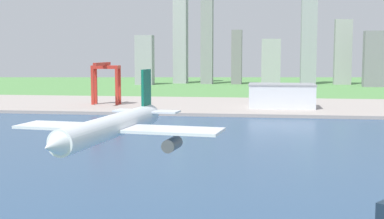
# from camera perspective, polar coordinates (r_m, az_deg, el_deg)

# --- Properties ---
(ground_plane) EXTENTS (2400.00, 2400.00, 0.00)m
(ground_plane) POSITION_cam_1_polar(r_m,az_deg,el_deg) (256.20, 4.52, -4.13)
(ground_plane) COLOR #548E49
(water_bay) EXTENTS (840.00, 360.00, 0.15)m
(water_bay) POSITION_cam_1_polar(r_m,az_deg,el_deg) (197.56, 3.48, -7.19)
(water_bay) COLOR #2D4C70
(water_bay) RESTS_ON ground
(industrial_pier) EXTENTS (840.00, 140.00, 2.50)m
(industrial_pier) POSITION_cam_1_polar(r_m,az_deg,el_deg) (444.15, 5.98, 0.38)
(industrial_pier) COLOR #A39891
(industrial_pier) RESTS_ON ground
(airplane_landing) EXTENTS (38.03, 41.72, 13.29)m
(airplane_landing) POSITION_cam_1_polar(r_m,az_deg,el_deg) (91.19, -8.67, -1.91)
(airplane_landing) COLOR silver
(port_crane_red) EXTENTS (23.35, 39.67, 35.65)m
(port_crane_red) POSITION_cam_1_polar(r_m,az_deg,el_deg) (446.07, -9.45, 3.82)
(port_crane_red) COLOR #B72D23
(port_crane_red) RESTS_ON industrial_pier
(warehouse_main) EXTENTS (52.15, 32.59, 19.03)m
(warehouse_main) POSITION_cam_1_polar(r_m,az_deg,el_deg) (422.85, 9.75, 1.51)
(warehouse_main) COLOR silver
(warehouse_main) RESTS_ON industrial_pier
(distant_skyline) EXTENTS (348.17, 73.40, 157.74)m
(distant_skyline) POSITION_cam_1_polar(r_m,az_deg,el_deg) (780.88, 6.47, 6.89)
(distant_skyline) COLOR #9D9CA7
(distant_skyline) RESTS_ON ground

